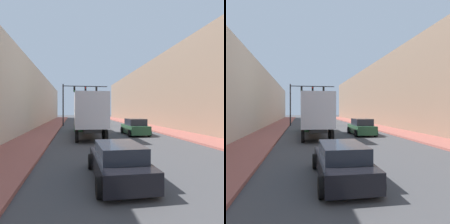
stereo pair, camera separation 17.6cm
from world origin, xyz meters
TOP-DOWN VIEW (x-y plane):
  - sidewalk_right at (6.98, 30.00)m, footprint 3.15×80.00m
  - sidewalk_left at (-6.98, 30.00)m, footprint 3.15×80.00m
  - building_right at (11.55, 30.00)m, footprint 6.00×80.00m
  - building_left at (-11.55, 30.00)m, footprint 6.00×80.00m
  - semi_truck at (-2.28, 21.43)m, footprint 2.58×11.87m
  - sedan_car at (-2.07, 7.56)m, footprint 1.95×4.53m
  - suv_car at (2.44, 20.95)m, footprint 2.14×4.51m
  - traffic_signal_gantry at (-3.36, 34.71)m, footprint 7.08×0.35m

SIDE VIEW (x-z plane):
  - sidewalk_right at x=6.98m, z-range 0.00..0.15m
  - sidewalk_left at x=-6.98m, z-range 0.00..0.15m
  - sedan_car at x=-2.07m, z-range -0.03..1.32m
  - suv_car at x=2.44m, z-range -0.05..1.61m
  - semi_truck at x=-2.28m, z-range 0.23..4.16m
  - building_left at x=-11.55m, z-range 0.00..8.30m
  - traffic_signal_gantry at x=-3.36m, z-range 1.43..7.99m
  - building_right at x=11.55m, z-range 0.00..10.46m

